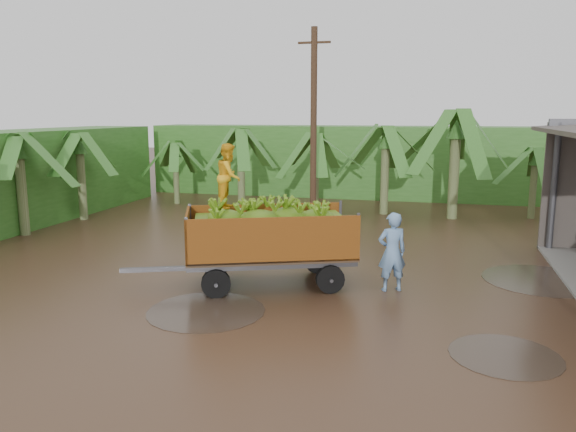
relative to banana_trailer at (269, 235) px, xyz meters
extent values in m
plane|color=black|center=(2.28, -0.04, -1.27)|extent=(100.00, 100.00, 0.00)
cube|color=#2D661E|center=(0.28, 15.96, 0.53)|extent=(22.00, 3.00, 3.60)
cube|color=#47474C|center=(-2.62, -1.08, -0.77)|extent=(1.56, 0.72, 0.11)
imported|color=gold|center=(-1.05, 0.08, 1.46)|extent=(0.72, 0.87, 1.63)
imported|color=#6B93C3|center=(3.04, 0.26, -0.30)|extent=(0.84, 0.71, 1.95)
cylinder|color=#47301E|center=(-0.44, 7.38, 2.39)|extent=(0.24, 0.24, 7.32)
cube|color=#47301E|center=(-0.44, 7.38, 5.50)|extent=(1.20, 0.08, 0.08)
camera|label=1|loc=(3.92, -13.15, 3.04)|focal=35.00mm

